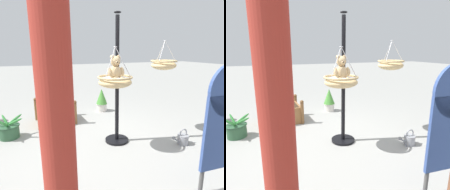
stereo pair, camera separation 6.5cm
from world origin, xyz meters
The scene contains 10 objects.
ground_plane centered at (0.00, 0.00, 0.00)m, with size 40.00×40.00×0.00m, color gray.
display_pole_central centered at (-0.17, -0.09, 0.71)m, with size 0.44×0.44×2.33m.
hanging_basket_with_teddy centered at (-0.02, 0.16, 1.21)m, with size 0.58×0.58×0.66m.
teddy_bear centered at (-0.02, 0.19, 1.39)m, with size 0.29×0.25×0.42m.
hanging_basket_left_high centered at (-1.24, -0.17, 1.42)m, with size 0.52×0.52×0.58m.
greenhouse_pillar_left centered at (1.11, 1.79, 1.23)m, with size 0.44×0.44×2.56m.
wooden_planter_box centered at (0.79, -1.57, 0.22)m, with size 0.92×0.81×0.57m.
potted_plant_small_succulent centered at (-0.54, -1.94, 0.33)m, with size 0.31×0.31×0.64m.
potted_plant_conical_shrub centered at (1.74, -1.03, 0.17)m, with size 0.56×0.51×0.45m.
watering_can centered at (-1.24, 0.50, 0.10)m, with size 0.35×0.20×0.30m.
Camera 2 is at (1.17, 3.04, 1.71)m, focal length 30.80 mm.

